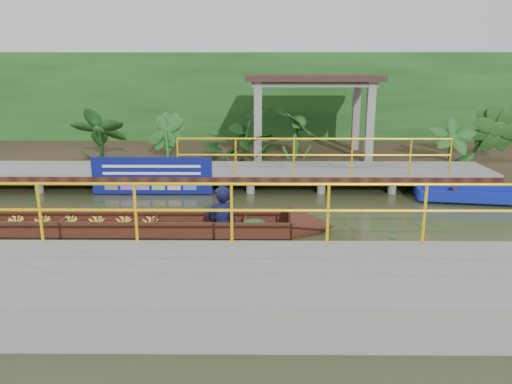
{
  "coord_description": "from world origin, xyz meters",
  "views": [
    {
      "loc": [
        1.27,
        -10.97,
        3.56
      ],
      "look_at": [
        1.18,
        0.5,
        0.6
      ],
      "focal_mm": 35.0,
      "sensor_mm": 36.0,
      "label": 1
    }
  ],
  "objects": [
    {
      "name": "pavilion",
      "position": [
        3.0,
        6.3,
        2.82
      ],
      "size": [
        4.4,
        3.0,
        3.0
      ],
      "color": "gray",
      "rests_on": "ground"
    },
    {
      "name": "blue_banner",
      "position": [
        -1.73,
        2.48,
        0.56
      ],
      "size": [
        3.34,
        0.04,
        1.04
      ],
      "color": "navy",
      "rests_on": "ground"
    },
    {
      "name": "tropical_plants",
      "position": [
        2.25,
        5.3,
        1.4
      ],
      "size": [
        14.52,
        1.52,
        1.9
      ],
      "color": "#164315",
      "rests_on": "ground"
    },
    {
      "name": "far_dock",
      "position": [
        0.02,
        3.43,
        0.48
      ],
      "size": [
        16.0,
        2.06,
        1.66
      ],
      "color": "gray",
      "rests_on": "ground"
    },
    {
      "name": "near_dock",
      "position": [
        1.0,
        -4.2,
        0.3
      ],
      "size": [
        18.0,
        2.4,
        1.73
      ],
      "color": "gray",
      "rests_on": "ground"
    },
    {
      "name": "ground",
      "position": [
        0.0,
        0.0,
        0.0
      ],
      "size": [
        80.0,
        80.0,
        0.0
      ],
      "primitive_type": "plane",
      "color": "#2C3219",
      "rests_on": "ground"
    },
    {
      "name": "vendor_boat",
      "position": [
        -1.68,
        -0.65,
        0.28
      ],
      "size": [
        9.95,
        1.14,
        2.33
      ],
      "rotation": [
        0.0,
        0.0,
        -0.01
      ],
      "color": "#36150E",
      "rests_on": "ground"
    },
    {
      "name": "land_strip",
      "position": [
        0.0,
        7.5,
        0.23
      ],
      "size": [
        30.0,
        8.0,
        0.45
      ],
      "primitive_type": "cube",
      "color": "#322819",
      "rests_on": "ground"
    },
    {
      "name": "foliage_backdrop",
      "position": [
        0.0,
        10.0,
        2.0
      ],
      "size": [
        30.0,
        0.8,
        4.0
      ],
      "primitive_type": "cube",
      "color": "#164315",
      "rests_on": "ground"
    },
    {
      "name": "moored_blue_boat",
      "position": [
        7.83,
        1.75,
        0.15
      ],
      "size": [
        3.61,
        1.42,
        0.84
      ],
      "rotation": [
        0.0,
        0.0,
        -0.15
      ],
      "color": "#0D1B91",
      "rests_on": "ground"
    }
  ]
}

